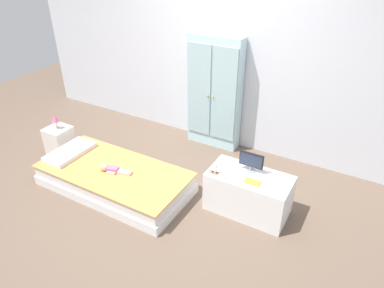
{
  "coord_description": "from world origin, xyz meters",
  "views": [
    {
      "loc": [
        1.87,
        -2.55,
        2.59
      ],
      "look_at": [
        0.17,
        0.41,
        0.56
      ],
      "focal_mm": 32.69,
      "sensor_mm": 36.0,
      "label": 1
    }
  ],
  "objects_px": {
    "doll": "(109,168)",
    "nightstand": "(60,141)",
    "bed": "(115,179)",
    "rocking_horse_toy": "(214,168)",
    "table_lamp": "(55,119)",
    "wardrobe": "(215,93)",
    "tv_monitor": "(251,161)",
    "tv_stand": "(248,193)",
    "book_yellow": "(252,182)"
  },
  "relations": [
    {
      "from": "wardrobe",
      "to": "nightstand",
      "type": "bearing_deg",
      "value": -142.11
    },
    {
      "from": "rocking_horse_toy",
      "to": "nightstand",
      "type": "bearing_deg",
      "value": -179.09
    },
    {
      "from": "bed",
      "to": "doll",
      "type": "bearing_deg",
      "value": -106.81
    },
    {
      "from": "bed",
      "to": "nightstand",
      "type": "distance_m",
      "value": 1.17
    },
    {
      "from": "doll",
      "to": "tv_monitor",
      "type": "height_order",
      "value": "tv_monitor"
    },
    {
      "from": "wardrobe",
      "to": "book_yellow",
      "type": "xyz_separation_m",
      "value": [
        1.05,
        -1.23,
        -0.31
      ]
    },
    {
      "from": "nightstand",
      "to": "tv_stand",
      "type": "distance_m",
      "value": 2.67
    },
    {
      "from": "nightstand",
      "to": "tv_stand",
      "type": "height_order",
      "value": "tv_stand"
    },
    {
      "from": "doll",
      "to": "nightstand",
      "type": "bearing_deg",
      "value": 166.46
    },
    {
      "from": "nightstand",
      "to": "rocking_horse_toy",
      "type": "distance_m",
      "value": 2.34
    },
    {
      "from": "wardrobe",
      "to": "tv_stand",
      "type": "xyz_separation_m",
      "value": [
        0.99,
        -1.12,
        -0.55
      ]
    },
    {
      "from": "book_yellow",
      "to": "wardrobe",
      "type": "bearing_deg",
      "value": 130.65
    },
    {
      "from": "tv_stand",
      "to": "tv_monitor",
      "type": "xyz_separation_m",
      "value": [
        -0.03,
        0.08,
        0.36
      ]
    },
    {
      "from": "tv_stand",
      "to": "tv_monitor",
      "type": "relative_size",
      "value": 3.34
    },
    {
      "from": "wardrobe",
      "to": "tv_monitor",
      "type": "distance_m",
      "value": 1.43
    },
    {
      "from": "table_lamp",
      "to": "rocking_horse_toy",
      "type": "xyz_separation_m",
      "value": [
        2.32,
        0.04,
        -0.01
      ]
    },
    {
      "from": "wardrobe",
      "to": "rocking_horse_toy",
      "type": "xyz_separation_m",
      "value": [
        0.64,
        -1.27,
        -0.26
      ]
    },
    {
      "from": "nightstand",
      "to": "rocking_horse_toy",
      "type": "xyz_separation_m",
      "value": [
        2.32,
        0.04,
        0.32
      ]
    },
    {
      "from": "nightstand",
      "to": "table_lamp",
      "type": "bearing_deg",
      "value": -90.0
    },
    {
      "from": "table_lamp",
      "to": "wardrobe",
      "type": "bearing_deg",
      "value": 37.89
    },
    {
      "from": "tv_stand",
      "to": "rocking_horse_toy",
      "type": "height_order",
      "value": "rocking_horse_toy"
    },
    {
      "from": "nightstand",
      "to": "tv_stand",
      "type": "xyz_separation_m",
      "value": [
        2.66,
        0.18,
        0.03
      ]
    },
    {
      "from": "bed",
      "to": "rocking_horse_toy",
      "type": "bearing_deg",
      "value": 12.53
    },
    {
      "from": "rocking_horse_toy",
      "to": "book_yellow",
      "type": "xyz_separation_m",
      "value": [
        0.41,
        0.04,
        -0.05
      ]
    },
    {
      "from": "wardrobe",
      "to": "book_yellow",
      "type": "height_order",
      "value": "wardrobe"
    },
    {
      "from": "bed",
      "to": "book_yellow",
      "type": "relative_size",
      "value": 11.38
    },
    {
      "from": "doll",
      "to": "rocking_horse_toy",
      "type": "height_order",
      "value": "rocking_horse_toy"
    },
    {
      "from": "tv_stand",
      "to": "book_yellow",
      "type": "xyz_separation_m",
      "value": [
        0.07,
        -0.1,
        0.24
      ]
    },
    {
      "from": "nightstand",
      "to": "table_lamp",
      "type": "distance_m",
      "value": 0.33
    },
    {
      "from": "tv_monitor",
      "to": "nightstand",
      "type": "bearing_deg",
      "value": -174.4
    },
    {
      "from": "nightstand",
      "to": "table_lamp",
      "type": "xyz_separation_m",
      "value": [
        0.0,
        -0.0,
        0.33
      ]
    },
    {
      "from": "nightstand",
      "to": "tv_stand",
      "type": "bearing_deg",
      "value": 3.9
    },
    {
      "from": "tv_monitor",
      "to": "wardrobe",
      "type": "bearing_deg",
      "value": 132.47
    },
    {
      "from": "bed",
      "to": "tv_monitor",
      "type": "distance_m",
      "value": 1.63
    },
    {
      "from": "wardrobe",
      "to": "tv_stand",
      "type": "bearing_deg",
      "value": -48.7
    },
    {
      "from": "tv_monitor",
      "to": "book_yellow",
      "type": "distance_m",
      "value": 0.23
    },
    {
      "from": "bed",
      "to": "wardrobe",
      "type": "height_order",
      "value": "wardrobe"
    },
    {
      "from": "bed",
      "to": "tv_monitor",
      "type": "relative_size",
      "value": 6.9
    },
    {
      "from": "table_lamp",
      "to": "tv_monitor",
      "type": "relative_size",
      "value": 0.77
    },
    {
      "from": "table_lamp",
      "to": "tv_monitor",
      "type": "distance_m",
      "value": 2.65
    },
    {
      "from": "doll",
      "to": "nightstand",
      "type": "height_order",
      "value": "nightstand"
    },
    {
      "from": "table_lamp",
      "to": "rocking_horse_toy",
      "type": "bearing_deg",
      "value": 0.91
    },
    {
      "from": "doll",
      "to": "table_lamp",
      "type": "relative_size",
      "value": 1.96
    },
    {
      "from": "nightstand",
      "to": "bed",
      "type": "bearing_deg",
      "value": -11.03
    },
    {
      "from": "doll",
      "to": "tv_monitor",
      "type": "distance_m",
      "value": 1.62
    },
    {
      "from": "table_lamp",
      "to": "tv_stand",
      "type": "relative_size",
      "value": 0.23
    },
    {
      "from": "wardrobe",
      "to": "book_yellow",
      "type": "bearing_deg",
      "value": -49.35
    },
    {
      "from": "wardrobe",
      "to": "table_lamp",
      "type": "bearing_deg",
      "value": -142.11
    },
    {
      "from": "tv_stand",
      "to": "tv_monitor",
      "type": "distance_m",
      "value": 0.37
    },
    {
      "from": "bed",
      "to": "table_lamp",
      "type": "distance_m",
      "value": 1.24
    }
  ]
}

